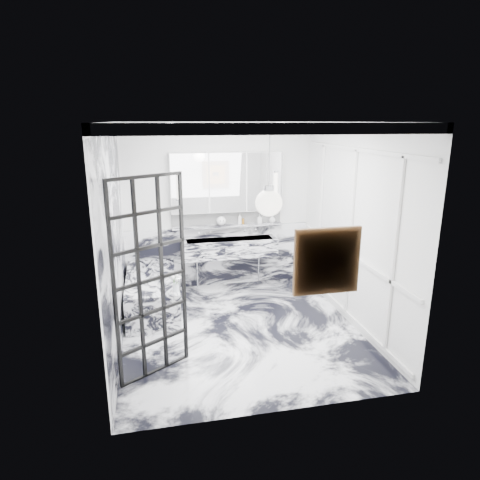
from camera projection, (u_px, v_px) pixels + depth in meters
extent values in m
plane|color=white|center=(240.00, 329.00, 5.98)|extent=(3.60, 3.60, 0.00)
plane|color=white|center=(240.00, 122.00, 5.23)|extent=(3.60, 3.60, 0.00)
plane|color=white|center=(218.00, 207.00, 7.30)|extent=(3.60, 0.00, 3.60)
plane|color=white|center=(280.00, 281.00, 3.91)|extent=(3.60, 0.00, 3.60)
plane|color=white|center=(113.00, 239.00, 5.29)|extent=(0.00, 3.60, 3.60)
plane|color=white|center=(352.00, 226.00, 5.93)|extent=(0.00, 3.60, 3.60)
cube|color=white|center=(219.00, 256.00, 7.51)|extent=(3.18, 0.05, 1.05)
cube|color=white|center=(115.00, 244.00, 5.31)|extent=(0.02, 3.56, 2.68)
cube|color=white|center=(351.00, 234.00, 5.95)|extent=(0.03, 3.40, 2.30)
imported|color=#8C5919|center=(240.00, 219.00, 7.35)|extent=(0.10, 0.10, 0.19)
imported|color=#4C4C51|center=(259.00, 219.00, 7.42)|extent=(0.08, 0.08, 0.16)
imported|color=silver|center=(272.00, 219.00, 7.47)|extent=(0.15, 0.15, 0.14)
sphere|color=white|center=(221.00, 221.00, 7.29)|extent=(0.16, 0.16, 0.16)
cylinder|color=#8C5919|center=(243.00, 221.00, 7.37)|extent=(0.04, 0.04, 0.10)
cylinder|color=silver|center=(176.00, 287.00, 5.86)|extent=(0.09, 0.09, 0.12)
cube|color=orange|center=(327.00, 261.00, 4.00)|extent=(0.55, 0.05, 0.55)
sphere|color=white|center=(269.00, 203.00, 4.22)|extent=(0.27, 0.27, 0.27)
cube|color=silver|center=(230.00, 248.00, 7.28)|extent=(1.60, 0.45, 0.30)
cube|color=silver|center=(228.00, 226.00, 7.35)|extent=(1.90, 0.14, 0.04)
cube|color=white|center=(227.00, 217.00, 7.37)|extent=(1.90, 0.03, 0.23)
cube|color=white|center=(227.00, 182.00, 7.15)|extent=(1.90, 0.16, 1.00)
cylinder|color=white|center=(178.00, 187.00, 6.91)|extent=(0.07, 0.07, 0.40)
cylinder|color=white|center=(276.00, 184.00, 7.23)|extent=(0.07, 0.07, 0.40)
cube|color=silver|center=(152.00, 293.00, 6.52)|extent=(0.75, 1.65, 0.55)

